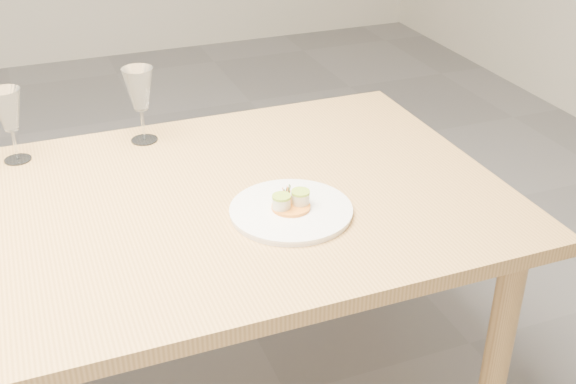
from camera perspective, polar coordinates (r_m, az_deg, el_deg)
name	(u,v)px	position (r m, az deg, el deg)	size (l,w,h in m)	color
dining_table	(22,258)	(1.81, -20.24, -4.91)	(2.40, 1.00, 0.75)	tan
dinner_plate	(291,210)	(1.73, 0.25, -1.40)	(0.30, 0.30, 0.08)	white
wine_glass_1	(8,111)	(2.07, -21.24, 5.95)	(0.08, 0.08, 0.21)	white
wine_glass_2	(139,91)	(2.09, -11.67, 7.85)	(0.09, 0.09, 0.22)	white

